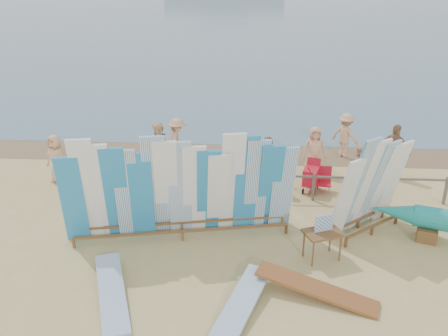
# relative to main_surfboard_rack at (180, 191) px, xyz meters

# --- Properties ---
(ground) EXTENTS (160.00, 160.00, 0.00)m
(ground) POSITION_rel_main_surfboard_rack_xyz_m (1.77, -0.58, -1.35)
(ground) COLOR tan
(ground) RESTS_ON ground
(ocean) EXTENTS (320.00, 240.00, 0.02)m
(ocean) POSITION_rel_main_surfboard_rack_xyz_m (1.77, 127.42, -1.35)
(ocean) COLOR #46687D
(ocean) RESTS_ON ground
(wet_sand_strip) EXTENTS (40.00, 2.60, 0.01)m
(wet_sand_strip) POSITION_rel_main_surfboard_rack_xyz_m (1.77, 6.62, -1.35)
(wet_sand_strip) COLOR brown
(wet_sand_strip) RESTS_ON ground
(fence) EXTENTS (12.08, 0.08, 0.90)m
(fence) POSITION_rel_main_surfboard_rack_xyz_m (1.77, 2.42, -0.72)
(fence) COLOR #65594C
(fence) RESTS_ON ground
(main_surfboard_rack) EXTENTS (6.08, 1.82, 3.01)m
(main_surfboard_rack) POSITION_rel_main_surfboard_rack_xyz_m (0.00, 0.00, 0.00)
(main_surfboard_rack) COLOR brown
(main_surfboard_rack) RESTS_ON ground
(side_surfboard_rack) EXTENTS (2.36, 2.11, 2.91)m
(side_surfboard_rack) POSITION_rel_main_surfboard_rack_xyz_m (4.99, 0.55, -0.05)
(side_surfboard_rack) COLOR brown
(side_surfboard_rack) RESTS_ON ground
(vendor_table) EXTENTS (1.09, 0.95, 1.21)m
(vendor_table) POSITION_rel_main_surfboard_rack_xyz_m (3.62, -0.88, -0.95)
(vendor_table) COLOR brown
(vendor_table) RESTS_ON ground
(flat_board_b) EXTENTS (1.41, 2.73, 0.32)m
(flat_board_b) POSITION_rel_main_surfboard_rack_xyz_m (1.67, -3.07, -1.35)
(flat_board_b) COLOR #82A4D0
(flat_board_b) RESTS_ON ground
(flat_board_a) EXTENTS (1.46, 2.72, 0.27)m
(flat_board_a) POSITION_rel_main_surfboard_rack_xyz_m (-1.15, -2.70, -1.35)
(flat_board_a) COLOR #82A4D0
(flat_board_a) RESTS_ON ground
(flat_board_c) EXTENTS (2.72, 1.41, 0.44)m
(flat_board_c) POSITION_rel_main_surfboard_rack_xyz_m (3.32, -2.42, -1.35)
(flat_board_c) COLOR brown
(flat_board_c) RESTS_ON ground
(beach_chair_left) EXTENTS (0.55, 0.56, 0.79)m
(beach_chair_left) POSITION_rel_main_surfboard_rack_xyz_m (2.66, 3.38, -1.12)
(beach_chair_left) COLOR red
(beach_chair_left) RESTS_ON ground
(beach_chair_right) EXTENTS (0.56, 0.58, 0.80)m
(beach_chair_right) POSITION_rel_main_surfboard_rack_xyz_m (4.16, 3.11, -1.11)
(beach_chair_right) COLOR red
(beach_chair_right) RESTS_ON ground
(stroller) EXTENTS (0.73, 0.88, 1.04)m
(stroller) POSITION_rel_main_surfboard_rack_xyz_m (3.77, 3.12, -0.93)
(stroller) COLOR red
(stroller) RESTS_ON ground
(beachgoer_4) EXTENTS (0.90, 1.15, 1.80)m
(beachgoer_4) POSITION_rel_main_surfboard_rack_xyz_m (2.35, 3.23, -0.45)
(beachgoer_4) COLOR #8C6042
(beachgoer_4) RESTS_ON ground
(beachgoer_0) EXTENTS (0.91, 0.74, 1.68)m
(beachgoer_0) POSITION_rel_main_surfboard_rack_xyz_m (-4.70, 3.33, -0.51)
(beachgoer_0) COLOR tan
(beachgoer_0) RESTS_ON ground
(beachgoer_6) EXTENTS (0.85, 0.46, 1.68)m
(beachgoer_6) POSITION_rel_main_surfboard_rack_xyz_m (4.03, 4.78, -0.51)
(beachgoer_6) COLOR tan
(beachgoer_6) RESTS_ON ground
(beachgoer_2) EXTENTS (0.98, 0.82, 1.83)m
(beachgoer_2) POSITION_rel_main_surfboard_rack_xyz_m (-1.41, 4.39, -0.43)
(beachgoer_2) COLOR beige
(beachgoer_2) RESTS_ON ground
(beachgoer_9) EXTENTS (1.15, 1.08, 1.73)m
(beachgoer_9) POSITION_rel_main_surfboard_rack_xyz_m (5.38, 6.36, -0.48)
(beachgoer_9) COLOR tan
(beachgoer_9) RESTS_ON ground
(beachgoer_10) EXTENTS (1.17, 1.05, 1.88)m
(beachgoer_10) POSITION_rel_main_surfboard_rack_xyz_m (6.72, 4.52, -0.41)
(beachgoer_10) COLOR #8C6042
(beachgoer_10) RESTS_ON ground
(beachgoer_8) EXTENTS (0.78, 0.81, 1.56)m
(beachgoer_8) POSITION_rel_main_surfboard_rack_xyz_m (5.28, 3.30, -0.57)
(beachgoer_8) COLOR beige
(beachgoer_8) RESTS_ON ground
(beachgoer_3) EXTENTS (0.60, 1.20, 1.78)m
(beachgoer_3) POSITION_rel_main_surfboard_rack_xyz_m (-0.90, 5.15, -0.46)
(beachgoer_3) COLOR tan
(beachgoer_3) RESTS_ON ground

